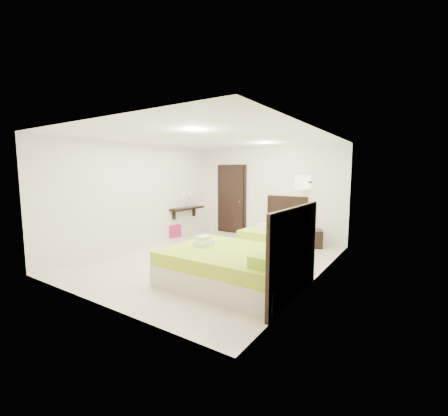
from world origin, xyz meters
The scene contains 7 objects.
floor centered at (0.00, 0.00, 0.00)m, with size 5.50×5.50×0.00m, color beige.
bed_single centered at (0.62, 1.85, 0.29)m, with size 1.18×1.97×1.62m.
bed_double centered at (1.22, -1.01, 0.33)m, with size 2.23×1.89×1.84m.
nightstand centered at (1.49, 2.25, 0.22)m, with size 0.50×0.44×0.44m, color black.
ottoman centered at (-2.31, 1.22, 0.18)m, with size 0.35×0.35×0.35m, color #8F1347.
door centered at (-1.20, 2.70, 1.05)m, with size 1.02×0.15×2.14m.
console_shelf centered at (-2.08, 1.60, 0.82)m, with size 0.35×1.20×0.78m.
Camera 1 is at (3.72, -5.19, 1.89)m, focal length 24.00 mm.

